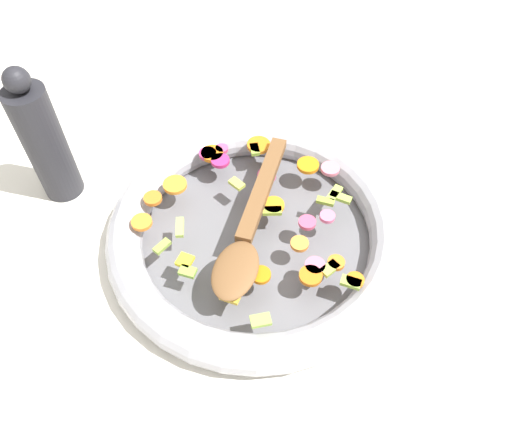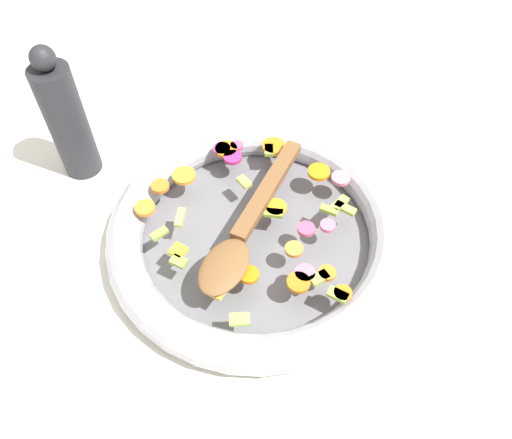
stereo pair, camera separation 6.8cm
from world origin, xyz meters
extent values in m
plane|color=silver|center=(0.00, 0.00, 0.00)|extent=(4.00, 4.00, 0.00)
cylinder|color=slate|center=(0.00, 0.00, 0.01)|extent=(0.37, 0.37, 0.01)
torus|color=#9E9EA5|center=(0.00, 0.00, 0.03)|extent=(0.42, 0.42, 0.05)
cylinder|color=orange|center=(-0.14, 0.07, 0.05)|extent=(0.03, 0.03, 0.01)
cylinder|color=orange|center=(-0.08, 0.08, 0.05)|extent=(0.03, 0.03, 0.01)
cylinder|color=orange|center=(0.15, -0.01, 0.05)|extent=(0.03, 0.03, 0.01)
cylinder|color=orange|center=(-0.02, 0.09, 0.05)|extent=(0.04, 0.04, 0.01)
cylinder|color=orange|center=(-0.06, -0.11, 0.05)|extent=(0.04, 0.04, 0.01)
cylinder|color=orange|center=(0.09, -0.11, 0.05)|extent=(0.04, 0.04, 0.01)
cylinder|color=orange|center=(0.15, 0.04, 0.05)|extent=(0.03, 0.03, 0.01)
cylinder|color=orange|center=(-0.06, 0.03, 0.05)|extent=(0.03, 0.03, 0.01)
cylinder|color=orange|center=(-0.02, -0.03, 0.05)|extent=(0.04, 0.04, 0.01)
cylinder|color=orange|center=(0.02, -0.14, 0.05)|extent=(0.05, 0.05, 0.01)
cylinder|color=orange|center=(0.13, -0.04, 0.05)|extent=(0.05, 0.05, 0.01)
cylinder|color=orange|center=(-0.11, 0.05, 0.05)|extent=(0.03, 0.03, 0.01)
cube|color=#8EAD43|center=(0.11, 0.07, 0.05)|extent=(0.02, 0.03, 0.01)
cube|color=#98B438|center=(-0.02, -0.02, 0.05)|extent=(0.03, 0.02, 0.01)
cube|color=#B4D25B|center=(0.10, 0.04, 0.05)|extent=(0.02, 0.03, 0.01)
cube|color=#9EC54C|center=(-0.03, 0.15, 0.05)|extent=(0.03, 0.02, 0.01)
cube|color=#A3BA48|center=(-0.11, 0.06, 0.05)|extent=(0.03, 0.03, 0.01)
cube|color=#A6C34C|center=(-0.10, -0.07, 0.05)|extent=(0.02, 0.03, 0.01)
cube|color=#A4C54A|center=(-0.11, -0.06, 0.05)|extent=(0.03, 0.02, 0.01)
cube|color=#92BF40|center=(0.03, -0.13, 0.05)|extent=(0.02, 0.03, 0.01)
cube|color=#9FC647|center=(-0.13, 0.08, 0.05)|extent=(0.03, 0.02, 0.01)
cube|color=#96BB3D|center=(-0.09, -0.05, 0.05)|extent=(0.03, 0.01, 0.01)
cube|color=#BFCA4D|center=(0.04, -0.06, 0.05)|extent=(0.03, 0.02, 0.01)
cube|color=#8ABA42|center=(0.07, 0.10, 0.05)|extent=(0.02, 0.02, 0.01)
cylinder|color=#CC356D|center=(0.10, -0.11, 0.05)|extent=(0.03, 0.03, 0.01)
cylinder|color=pink|center=(-0.10, -0.02, 0.05)|extent=(0.03, 0.03, 0.01)
cylinder|color=#DB6885|center=(-0.09, 0.06, 0.05)|extent=(0.03, 0.03, 0.01)
cylinder|color=pink|center=(-0.09, -0.11, 0.05)|extent=(0.03, 0.03, 0.01)
cylinder|color=#D74B6D|center=(-0.07, -0.01, 0.05)|extent=(0.03, 0.03, 0.01)
cylinder|color=#D25086|center=(0.00, -0.08, 0.05)|extent=(0.03, 0.03, 0.01)
cylinder|color=#D12B71|center=(0.07, -0.10, 0.05)|extent=(0.04, 0.04, 0.01)
cylinder|color=#D54878|center=(0.08, -0.12, 0.05)|extent=(0.03, 0.03, 0.01)
cube|color=yellow|center=(0.01, 0.12, 0.05)|extent=(0.03, 0.03, 0.01)
cube|color=yellow|center=(0.08, 0.09, 0.05)|extent=(0.02, 0.02, 0.01)
cube|color=brown|center=(0.00, -0.05, 0.06)|extent=(0.04, 0.19, 0.01)
ellipsoid|color=brown|center=(0.01, 0.09, 0.06)|extent=(0.06, 0.09, 0.01)
cylinder|color=#232328|center=(0.31, -0.04, 0.09)|extent=(0.06, 0.06, 0.19)
sphere|color=#232328|center=(0.31, -0.04, 0.20)|extent=(0.03, 0.03, 0.03)
camera|label=1|loc=(-0.08, 0.41, 0.59)|focal=35.00mm
camera|label=2|loc=(-0.15, 0.40, 0.59)|focal=35.00mm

